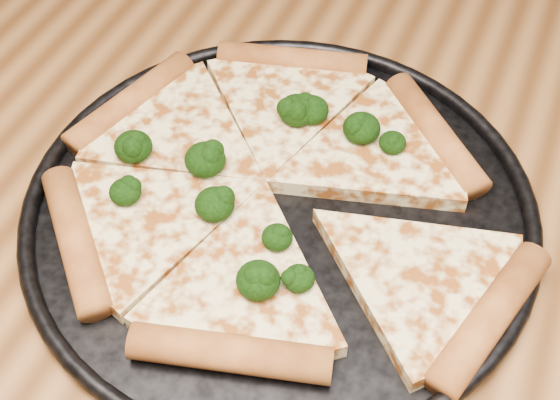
% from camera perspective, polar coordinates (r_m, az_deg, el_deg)
% --- Properties ---
extents(dining_table, '(1.20, 0.90, 0.75)m').
position_cam_1_polar(dining_table, '(0.64, 4.90, -10.66)').
color(dining_table, brown).
rests_on(dining_table, ground).
extents(pizza_pan, '(0.40, 0.40, 0.02)m').
position_cam_1_polar(pizza_pan, '(0.59, 0.00, -0.51)').
color(pizza_pan, black).
rests_on(pizza_pan, dining_table).
extents(pizza, '(0.40, 0.35, 0.03)m').
position_cam_1_polar(pizza, '(0.59, -0.46, 0.91)').
color(pizza, '#FFE59C').
rests_on(pizza, pizza_pan).
extents(broccoli_florets, '(0.22, 0.20, 0.02)m').
position_cam_1_polar(broccoli_florets, '(0.59, -1.79, 2.34)').
color(broccoli_florets, black).
rests_on(broccoli_florets, pizza).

